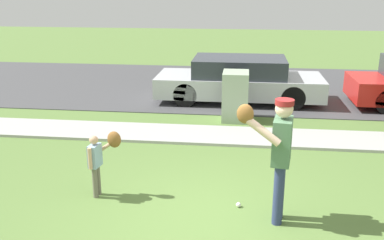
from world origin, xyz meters
name	(u,v)px	position (x,y,z in m)	size (l,w,h in m)	color
ground_plane	(225,138)	(0.00, 3.50, 0.00)	(48.00, 48.00, 0.00)	#567538
sidewalk_strip	(225,136)	(0.00, 3.60, 0.03)	(36.00, 1.20, 0.06)	#A3A39E
road_surface	(233,86)	(0.00, 8.60, 0.01)	(36.00, 6.80, 0.02)	#424244
person_adult	(279,148)	(0.85, 0.14, 1.10)	(0.77, 0.62, 1.77)	navy
person_child	(100,155)	(-1.79, 0.60, 0.68)	(0.49, 0.37, 1.05)	#6B6656
baseball	(238,205)	(0.34, 0.47, 0.04)	(0.07, 0.07, 0.07)	white
utility_cabinet	(235,96)	(0.16, 4.93, 0.59)	(0.62, 0.79, 1.19)	#9EB293
parked_sedan_silver	(239,80)	(0.23, 6.71, 0.62)	(4.60, 1.80, 1.23)	silver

